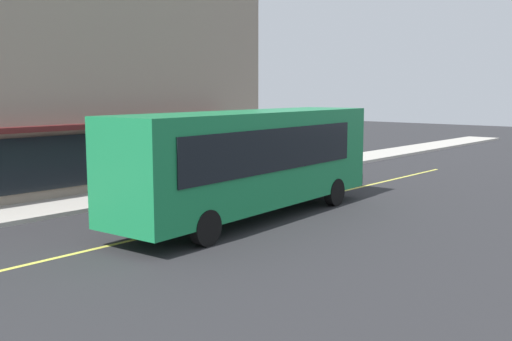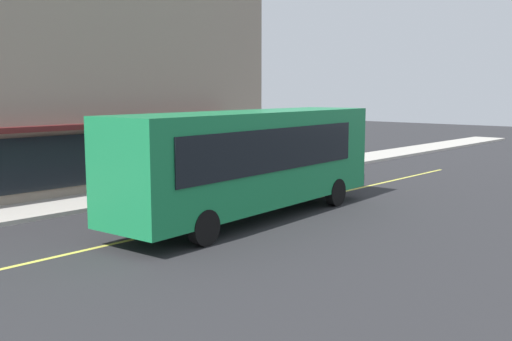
# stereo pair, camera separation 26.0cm
# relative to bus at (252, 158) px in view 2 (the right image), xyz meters

# --- Properties ---
(ground) EXTENTS (120.00, 120.00, 0.00)m
(ground) POSITION_rel_bus_xyz_m (-2.41, 0.59, -1.99)
(ground) COLOR #28282B
(sidewalk) EXTENTS (80.00, 2.64, 0.15)m
(sidewalk) POSITION_rel_bus_xyz_m (-2.41, 6.16, -1.91)
(sidewalk) COLOR #B2ADA3
(sidewalk) RESTS_ON ground
(lane_centre_stripe) EXTENTS (36.00, 0.16, 0.01)m
(lane_centre_stripe) POSITION_rel_bus_xyz_m (-2.41, 0.59, -1.98)
(lane_centre_stripe) COLOR #D8D14C
(lane_centre_stripe) RESTS_ON ground
(storefront_building) EXTENTS (19.55, 8.95, 11.84)m
(storefront_building) POSITION_rel_bus_xyz_m (-0.83, 11.64, 3.93)
(storefront_building) COLOR gray
(storefront_building) RESTS_ON ground
(bus) EXTENTS (11.28, 3.32, 3.50)m
(bus) POSITION_rel_bus_xyz_m (0.00, 0.00, 0.00)
(bus) COLOR #197F47
(bus) RESTS_ON ground
(car_black) EXTENTS (4.35, 1.96, 1.52)m
(car_black) POSITION_rel_bus_xyz_m (7.78, 3.61, -1.24)
(car_black) COLOR black
(car_black) RESTS_ON ground
(pedestrian_mid_block) EXTENTS (0.34, 0.34, 1.57)m
(pedestrian_mid_block) POSITION_rel_bus_xyz_m (0.16, 5.48, -0.90)
(pedestrian_mid_block) COLOR black
(pedestrian_mid_block) RESTS_ON sidewalk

